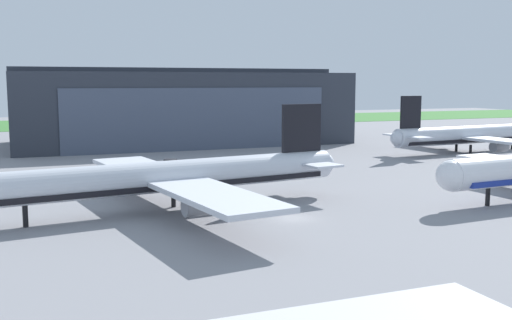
{
  "coord_description": "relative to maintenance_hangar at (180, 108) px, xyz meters",
  "views": [
    {
      "loc": [
        -28.16,
        -59.59,
        15.09
      ],
      "look_at": [
        4.21,
        21.59,
        3.74
      ],
      "focal_mm": 42.44,
      "sensor_mm": 36.0,
      "label": 1
    }
  ],
  "objects": [
    {
      "name": "airliner_far_right",
      "position": [
        52.36,
        -43.13,
        -5.09
      ],
      "size": [
        42.11,
        35.97,
        12.27
      ],
      "color": "silver",
      "rests_on": "ground_plane"
    },
    {
      "name": "ground_plane",
      "position": [
        -9.87,
        -86.62,
        -8.74
      ],
      "size": [
        440.0,
        440.0,
        0.0
      ],
      "primitive_type": "plane",
      "color": "gray"
    },
    {
      "name": "grass_field_strip",
      "position": [
        -9.87,
        79.53,
        -8.7
      ],
      "size": [
        440.0,
        56.0,
        0.08
      ],
      "primitive_type": "cube",
      "color": "#3F7E37",
      "rests_on": "ground_plane"
    },
    {
      "name": "stair_truck",
      "position": [
        -14.64,
        -47.07,
        -7.71
      ],
      "size": [
        4.23,
        4.75,
        1.99
      ],
      "color": "#2D2D33",
      "rests_on": "ground_plane"
    },
    {
      "name": "maintenance_hangar",
      "position": [
        0.0,
        0.0,
        0.0
      ],
      "size": [
        78.53,
        36.01,
        18.39
      ],
      "color": "#2D333D",
      "rests_on": "ground_plane"
    },
    {
      "name": "airliner_near_left",
      "position": [
        -21.99,
        -77.74,
        -4.76
      ],
      "size": [
        48.3,
        43.56,
        12.2
      ],
      "color": "silver",
      "rests_on": "ground_plane"
    }
  ]
}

